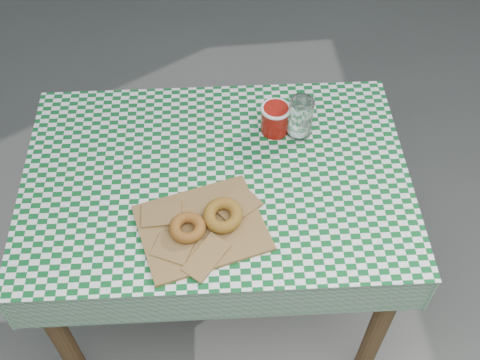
{
  "coord_description": "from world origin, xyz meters",
  "views": [
    {
      "loc": [
        0.04,
        -0.88,
        2.05
      ],
      "look_at": [
        0.15,
        0.12,
        0.79
      ],
      "focal_mm": 43.72,
      "sensor_mm": 36.0,
      "label": 1
    }
  ],
  "objects_px": {
    "table": "(220,247)",
    "coffee_mug": "(275,119)",
    "paper_bag": "(202,227)",
    "drinking_glass": "(300,118)"
  },
  "relations": [
    {
      "from": "table",
      "to": "coffee_mug",
      "type": "bearing_deg",
      "value": 42.79
    },
    {
      "from": "paper_bag",
      "to": "coffee_mug",
      "type": "xyz_separation_m",
      "value": [
        0.24,
        0.34,
        0.04
      ]
    },
    {
      "from": "table",
      "to": "drinking_glass",
      "type": "height_order",
      "value": "drinking_glass"
    },
    {
      "from": "paper_bag",
      "to": "drinking_glass",
      "type": "relative_size",
      "value": 2.45
    },
    {
      "from": "table",
      "to": "drinking_glass",
      "type": "distance_m",
      "value": 0.54
    },
    {
      "from": "table",
      "to": "drinking_glass",
      "type": "relative_size",
      "value": 8.27
    },
    {
      "from": "drinking_glass",
      "to": "paper_bag",
      "type": "bearing_deg",
      "value": -134.63
    },
    {
      "from": "paper_bag",
      "to": "coffee_mug",
      "type": "relative_size",
      "value": 1.92
    },
    {
      "from": "table",
      "to": "drinking_glass",
      "type": "xyz_separation_m",
      "value": [
        0.26,
        0.14,
        0.45
      ]
    },
    {
      "from": "table",
      "to": "coffee_mug",
      "type": "relative_size",
      "value": 6.48
    }
  ]
}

